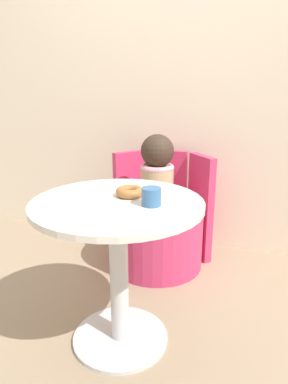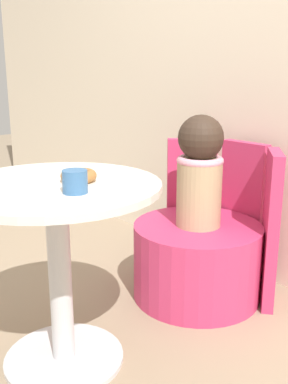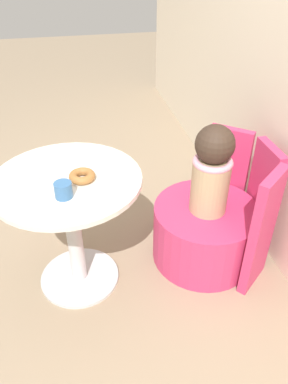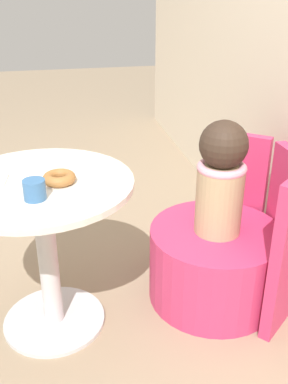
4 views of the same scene
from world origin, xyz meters
The scene contains 9 objects.
ground_plane centered at (0.00, 0.00, 0.00)m, with size 12.00×12.00×0.00m, color gray.
back_wall centered at (0.00, 1.13, 1.20)m, with size 6.00×0.06×2.40m.
round_table centered at (-0.08, -0.04, 0.48)m, with size 0.71×0.71×0.67m.
tub_chair centered at (-0.11, 0.70, 0.18)m, with size 0.59×0.59×0.35m.
booth_backrest centered at (-0.11, 0.94, 0.35)m, with size 0.69×0.25×0.70m.
child_figure centered at (-0.11, 0.70, 0.61)m, with size 0.21×0.21×0.50m.
donut centered at (-0.05, 0.04, 0.69)m, with size 0.12×0.12×0.04m.
cup centered at (0.07, -0.05, 0.71)m, with size 0.08×0.08×0.07m.
paper_napkin centered at (-0.11, -0.21, 0.68)m, with size 0.12×0.12×0.01m.
Camera 2 is at (1.21, -0.74, 1.03)m, focal length 42.00 mm.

